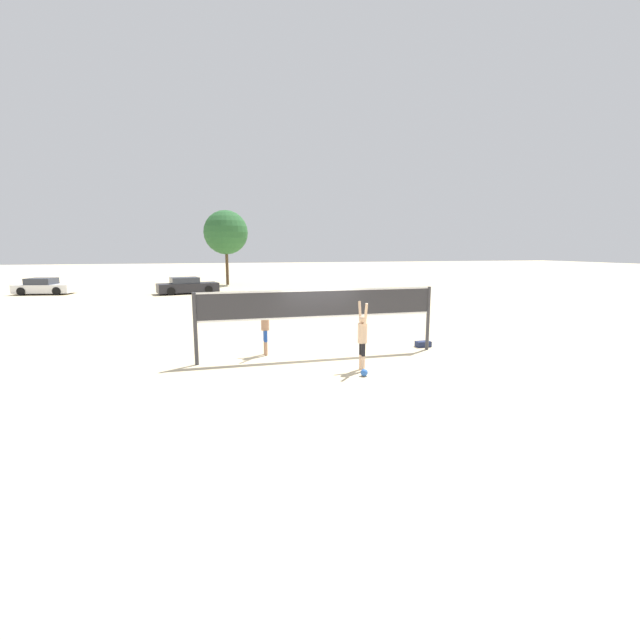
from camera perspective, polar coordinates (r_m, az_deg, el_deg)
The scene contains 9 objects.
ground_plane at distance 14.69m, azimuth 0.00°, elevation -4.89°, with size 200.00×200.00×0.00m, color beige.
volleyball_net at distance 14.37m, azimuth 0.00°, elevation 1.45°, with size 8.24×0.13×2.31m.
player_spiker at distance 12.87m, azimuth 5.68°, elevation -1.98°, with size 0.28×0.70×2.09m.
player_blocker at distance 14.80m, azimuth -7.34°, elevation -0.36°, with size 0.28×0.71×2.16m.
volleyball at distance 12.53m, azimuth 5.91°, elevation -6.98°, with size 0.21×0.21×0.21m.
gear_bag at distance 16.56m, azimuth 13.59°, elevation -3.13°, with size 0.55×0.32×0.21m.
parked_car_near at distance 36.93m, azimuth -17.28°, elevation 4.34°, with size 5.06×2.82×1.34m.
parked_car_mid at distance 41.34m, azimuth -32.88°, elevation 3.73°, with size 4.53×2.59×1.31m.
tree_left_cluster at distance 44.88m, azimuth -12.44°, elevation 11.32°, with size 4.40×4.40×7.47m.
Camera 1 is at (-3.68, -13.74, 3.65)m, focal length 24.00 mm.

